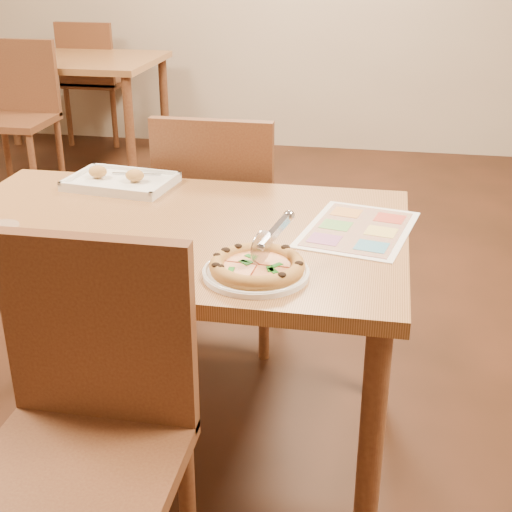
% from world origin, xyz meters
% --- Properties ---
extents(dining_table, '(1.30, 0.85, 0.72)m').
position_xyz_m(dining_table, '(0.00, 0.00, 0.63)').
color(dining_table, '#9F6C3F').
rests_on(dining_table, ground).
extents(chair_near, '(0.42, 0.42, 0.47)m').
position_xyz_m(chair_near, '(0.00, -0.60, 0.57)').
color(chair_near, brown).
rests_on(chair_near, ground).
extents(chair_far, '(0.42, 0.42, 0.47)m').
position_xyz_m(chair_far, '(-0.00, 0.60, 0.57)').
color(chair_far, brown).
rests_on(chair_far, ground).
extents(bg_table, '(1.30, 0.85, 0.72)m').
position_xyz_m(bg_table, '(-1.60, 2.80, 0.63)').
color(bg_table, '#9F6C3F').
rests_on(bg_table, ground).
extents(bg_chair_near, '(0.42, 0.42, 0.47)m').
position_xyz_m(bg_chair_near, '(-1.60, 2.20, 0.57)').
color(bg_chair_near, brown).
rests_on(bg_chair_near, ground).
extents(bg_chair_far, '(0.42, 0.42, 0.47)m').
position_xyz_m(bg_chair_far, '(-1.60, 3.30, 0.57)').
color(bg_chair_far, brown).
rests_on(bg_chair_far, ground).
extents(plate, '(0.33, 0.33, 0.01)m').
position_xyz_m(plate, '(0.29, -0.26, 0.73)').
color(plate, white).
rests_on(plate, dining_table).
extents(pizza, '(0.23, 0.23, 0.03)m').
position_xyz_m(pizza, '(0.30, -0.26, 0.75)').
color(pizza, '#C78944').
rests_on(pizza, plate).
extents(pizza_cutter, '(0.08, 0.15, 0.09)m').
position_xyz_m(pizza_cutter, '(0.32, -0.22, 0.80)').
color(pizza_cutter, silver).
rests_on(pizza_cutter, pizza).
extents(appetizer_tray, '(0.35, 0.26, 0.06)m').
position_xyz_m(appetizer_tray, '(-0.25, 0.31, 0.73)').
color(appetizer_tray, white).
rests_on(appetizer_tray, dining_table).
extents(glass_tumbler, '(0.08, 0.08, 0.10)m').
position_xyz_m(glass_tumbler, '(-0.31, -0.31, 0.77)').
color(glass_tumbler, '#913C0B').
rests_on(glass_tumbler, dining_table).
extents(menu, '(0.34, 0.42, 0.00)m').
position_xyz_m(menu, '(0.52, 0.07, 0.72)').
color(menu, white).
rests_on(menu, dining_table).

